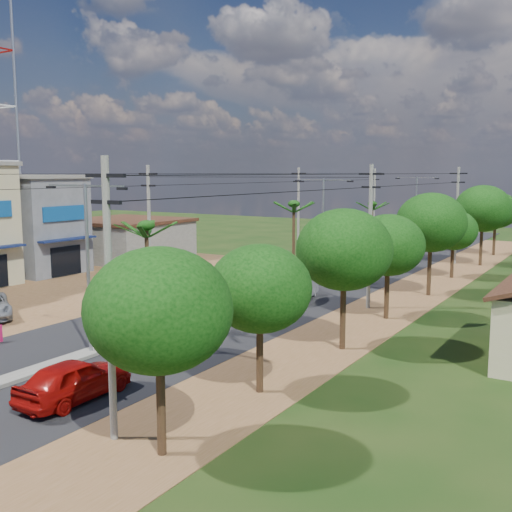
% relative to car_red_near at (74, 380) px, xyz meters
% --- Properties ---
extents(ground, '(160.00, 160.00, 0.00)m').
position_rel_car_red_near_xyz_m(ground, '(-3.86, 4.39, -0.79)').
color(ground, black).
rests_on(ground, ground).
extents(road, '(12.00, 110.00, 0.04)m').
position_rel_car_red_near_xyz_m(road, '(-3.86, 19.39, -0.77)').
color(road, black).
rests_on(road, ground).
extents(median, '(1.00, 90.00, 0.18)m').
position_rel_car_red_near_xyz_m(median, '(-3.86, 22.39, -0.70)').
color(median, '#605E56').
rests_on(median, ground).
extents(dirt_lot_west, '(18.00, 46.00, 0.04)m').
position_rel_car_red_near_xyz_m(dirt_lot_west, '(-18.86, 12.39, -0.78)').
color(dirt_lot_west, brown).
rests_on(dirt_lot_west, ground).
extents(dirt_shoulder_east, '(5.00, 90.00, 0.03)m').
position_rel_car_red_near_xyz_m(dirt_shoulder_east, '(4.64, 19.39, -0.78)').
color(dirt_shoulder_east, brown).
rests_on(dirt_shoulder_east, ground).
extents(shophouse_grey, '(9.00, 6.40, 8.30)m').
position_rel_car_red_near_xyz_m(shophouse_grey, '(-25.84, 18.39, 3.37)').
color(shophouse_grey, '#515559').
rests_on(shophouse_grey, ground).
extents(low_shed, '(10.40, 10.40, 3.95)m').
position_rel_car_red_near_xyz_m(low_shed, '(-24.86, 28.39, 1.17)').
color(low_shed, '#605E56').
rests_on(low_shed, ground).
extents(tree_east_a, '(4.40, 4.40, 6.37)m').
position_rel_car_red_near_xyz_m(tree_east_a, '(5.64, -1.61, 3.70)').
color(tree_east_a, black).
rests_on(tree_east_a, ground).
extents(tree_east_b, '(4.00, 4.00, 5.83)m').
position_rel_car_red_near_xyz_m(tree_east_b, '(5.44, 4.39, 3.32)').
color(tree_east_b, black).
rests_on(tree_east_b, ground).
extents(tree_east_c, '(4.60, 4.60, 6.83)m').
position_rel_car_red_near_xyz_m(tree_east_c, '(5.84, 11.39, 4.07)').
color(tree_east_c, black).
rests_on(tree_east_c, ground).
extents(tree_east_d, '(4.20, 4.20, 6.13)m').
position_rel_car_red_near_xyz_m(tree_east_d, '(5.54, 18.39, 3.54)').
color(tree_east_d, black).
rests_on(tree_east_d, ground).
extents(tree_east_e, '(4.80, 4.80, 7.14)m').
position_rel_car_red_near_xyz_m(tree_east_e, '(5.74, 26.39, 4.30)').
color(tree_east_e, black).
rests_on(tree_east_e, ground).
extents(tree_east_f, '(3.80, 3.80, 5.52)m').
position_rel_car_red_near_xyz_m(tree_east_f, '(5.34, 34.39, 3.09)').
color(tree_east_f, black).
rests_on(tree_east_f, ground).
extents(tree_east_g, '(5.00, 5.00, 7.38)m').
position_rel_car_red_near_xyz_m(tree_east_g, '(5.94, 42.39, 4.45)').
color(tree_east_g, black).
rests_on(tree_east_g, ground).
extents(tree_east_h, '(4.40, 4.40, 6.52)m').
position_rel_car_red_near_xyz_m(tree_east_h, '(5.64, 50.39, 3.84)').
color(tree_east_h, black).
rests_on(tree_east_h, ground).
extents(palm_median_near, '(2.00, 2.00, 6.15)m').
position_rel_car_red_near_xyz_m(palm_median_near, '(-3.86, 8.39, 4.74)').
color(palm_median_near, black).
rests_on(palm_median_near, ground).
extents(palm_median_mid, '(2.00, 2.00, 6.55)m').
position_rel_car_red_near_xyz_m(palm_median_mid, '(-3.86, 24.39, 5.11)').
color(palm_median_mid, black).
rests_on(palm_median_mid, ground).
extents(palm_median_far, '(2.00, 2.00, 5.85)m').
position_rel_car_red_near_xyz_m(palm_median_far, '(-3.86, 40.39, 4.47)').
color(palm_median_far, black).
rests_on(palm_median_far, ground).
extents(streetlight_near, '(5.10, 0.18, 8.00)m').
position_rel_car_red_near_xyz_m(streetlight_near, '(-3.86, 4.39, 3.99)').
color(streetlight_near, gray).
rests_on(streetlight_near, ground).
extents(streetlight_mid, '(5.10, 0.18, 8.00)m').
position_rel_car_red_near_xyz_m(streetlight_mid, '(-3.86, 29.39, 3.99)').
color(streetlight_mid, gray).
rests_on(streetlight_mid, ground).
extents(streetlight_far, '(5.10, 0.18, 8.00)m').
position_rel_car_red_near_xyz_m(streetlight_far, '(-3.86, 54.39, 3.99)').
color(streetlight_far, gray).
rests_on(streetlight_far, ground).
extents(utility_pole_w_b, '(1.60, 0.24, 9.00)m').
position_rel_car_red_near_xyz_m(utility_pole_w_b, '(-10.86, 16.39, 3.96)').
color(utility_pole_w_b, '#605E56').
rests_on(utility_pole_w_b, ground).
extents(utility_pole_w_c, '(1.60, 0.24, 9.00)m').
position_rel_car_red_near_xyz_m(utility_pole_w_c, '(-10.86, 38.39, 3.96)').
color(utility_pole_w_c, '#605E56').
rests_on(utility_pole_w_c, ground).
extents(utility_pole_w_d, '(1.60, 0.24, 9.00)m').
position_rel_car_red_near_xyz_m(utility_pole_w_d, '(-10.86, 59.39, 3.96)').
color(utility_pole_w_d, '#605E56').
rests_on(utility_pole_w_d, ground).
extents(utility_pole_e_a, '(1.60, 0.24, 9.00)m').
position_rel_car_red_near_xyz_m(utility_pole_e_a, '(3.64, -1.61, 3.96)').
color(utility_pole_e_a, '#605E56').
rests_on(utility_pole_e_a, ground).
extents(utility_pole_e_b, '(1.60, 0.24, 9.00)m').
position_rel_car_red_near_xyz_m(utility_pole_e_b, '(3.64, 20.39, 3.96)').
color(utility_pole_e_b, '#605E56').
rests_on(utility_pole_e_b, ground).
extents(utility_pole_e_c, '(1.60, 0.24, 9.00)m').
position_rel_car_red_near_xyz_m(utility_pole_e_c, '(3.64, 42.39, 3.96)').
color(utility_pole_e_c, '#605E56').
rests_on(utility_pole_e_c, ground).
extents(car_red_near, '(1.95, 4.69, 1.59)m').
position_rel_car_red_near_xyz_m(car_red_near, '(0.00, 0.00, 0.00)').
color(car_red_near, maroon).
rests_on(car_red_near, ground).
extents(car_silver_mid, '(2.63, 4.87, 1.52)m').
position_rel_car_red_near_xyz_m(car_silver_mid, '(-1.18, 20.28, -0.03)').
color(car_silver_mid, '#929499').
rests_on(car_silver_mid, ground).
extents(car_white_far, '(2.52, 4.85, 1.35)m').
position_rel_car_red_near_xyz_m(car_white_far, '(-7.03, 34.74, -0.12)').
color(car_white_far, silver).
rests_on(car_white_far, ground).
extents(moto_rider_east, '(1.37, 2.03, 1.01)m').
position_rel_car_red_near_xyz_m(moto_rider_east, '(-1.37, 0.48, -0.29)').
color(moto_rider_east, black).
rests_on(moto_rider_east, ground).
extents(moto_rider_west_a, '(1.12, 2.05, 1.02)m').
position_rel_car_red_near_xyz_m(moto_rider_west_a, '(-8.86, 20.16, -0.28)').
color(moto_rider_west_a, black).
rests_on(moto_rider_west_a, ground).
extents(moto_rider_west_b, '(0.54, 1.75, 1.04)m').
position_rel_car_red_near_xyz_m(moto_rider_west_b, '(-8.60, 35.15, -0.27)').
color(moto_rider_west_b, black).
rests_on(moto_rider_west_b, ground).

